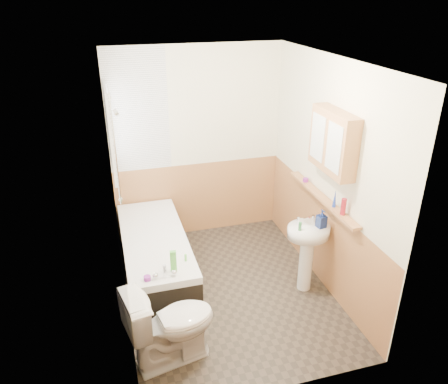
{
  "coord_description": "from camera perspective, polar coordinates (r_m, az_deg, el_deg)",
  "views": [
    {
      "loc": [
        -1.13,
        -3.81,
        3.09
      ],
      "look_at": [
        0.0,
        0.15,
        1.15
      ],
      "focal_mm": 35.0,
      "sensor_mm": 36.0,
      "label": 1
    }
  ],
  "objects": [
    {
      "name": "orange_bottle",
      "position": [
        4.51,
        -5.04,
        -8.55
      ],
      "size": [
        0.03,
        0.03,
        0.08
      ],
      "primitive_type": "cylinder",
      "rotation": [
        0.0,
        0.0,
        -0.3
      ],
      "color": "#59C647",
      "rests_on": "bathtub"
    },
    {
      "name": "pine_shelf",
      "position": [
        4.81,
        12.64,
        -0.69
      ],
      "size": [
        0.1,
        1.43,
        0.03
      ],
      "primitive_type": "cube",
      "color": "#B67D4B",
      "rests_on": "wall_right"
    },
    {
      "name": "clear_bottle",
      "position": [
        4.6,
        9.9,
        -4.45
      ],
      "size": [
        0.04,
        0.04,
        0.09
      ],
      "primitive_type": "cylinder",
      "rotation": [
        0.0,
        0.0,
        -0.24
      ],
      "color": "#388447",
      "rests_on": "sink"
    },
    {
      "name": "green_bottle",
      "position": [
        4.56,
        14.27,
        -0.8
      ],
      "size": [
        0.04,
        0.04,
        0.19
      ],
      "primitive_type": "cone",
      "rotation": [
        0.0,
        0.0,
        0.0
      ],
      "color": "#19339E",
      "rests_on": "pine_shelf"
    },
    {
      "name": "wall_back",
      "position": [
        5.65,
        -3.53,
        6.16
      ],
      "size": [
        2.2,
        0.02,
        2.5
      ],
      "primitive_type": "cube",
      "color": "#EFE9C5",
      "rests_on": "ground"
    },
    {
      "name": "cream_jar",
      "position": [
        4.3,
        -10.0,
        -11.02
      ],
      "size": [
        0.08,
        0.08,
        0.04
      ],
      "primitive_type": "cylinder",
      "rotation": [
        0.0,
        0.0,
        -0.23
      ],
      "color": "purple",
      "rests_on": "bathtub"
    },
    {
      "name": "toilet",
      "position": [
        4.05,
        -6.92,
        -16.74
      ],
      "size": [
        0.88,
        0.6,
        0.79
      ],
      "primitive_type": "imported",
      "rotation": [
        0.0,
        0.0,
        1.78
      ],
      "color": "white",
      "rests_on": "floor"
    },
    {
      "name": "tile_return_back",
      "position": [
        5.38,
        -11.29,
        10.32
      ],
      "size": [
        0.75,
        0.01,
        1.5
      ],
      "primitive_type": "cube",
      "color": "white",
      "rests_on": "wall_back"
    },
    {
      "name": "wall_left",
      "position": [
        4.23,
        -14.04,
        -1.36
      ],
      "size": [
        0.02,
        2.8,
        2.5
      ],
      "primitive_type": "cube",
      "color": "#EFE9C5",
      "rests_on": "ground"
    },
    {
      "name": "soap_bottle",
      "position": [
        4.71,
        12.57,
        -3.99
      ],
      "size": [
        0.12,
        0.21,
        0.09
      ],
      "primitive_type": "imported",
      "rotation": [
        0.0,
        0.0,
        0.16
      ],
      "color": "navy",
      "rests_on": "sink"
    },
    {
      "name": "window",
      "position": [
        4.97,
        -14.58,
        7.58
      ],
      "size": [
        0.03,
        0.79,
        0.99
      ],
      "color": "white",
      "rests_on": "wall_left"
    },
    {
      "name": "black_jar",
      "position": [
        5.12,
        10.61,
        1.56
      ],
      "size": [
        0.08,
        0.08,
        0.04
      ],
      "primitive_type": "cylinder",
      "rotation": [
        0.0,
        0.0,
        -0.41
      ],
      "color": "purple",
      "rests_on": "pine_shelf"
    },
    {
      "name": "ceiling",
      "position": [
        4.02,
        0.61,
        16.78
      ],
      "size": [
        2.8,
        2.8,
        0.0
      ],
      "primitive_type": "plane",
      "rotation": [
        3.14,
        0.0,
        0.0
      ],
      "color": "white",
      "rests_on": "ground"
    },
    {
      "name": "floor",
      "position": [
        5.03,
        0.48,
        -12.65
      ],
      "size": [
        2.8,
        2.8,
        0.0
      ],
      "primitive_type": "plane",
      "color": "#2D2720",
      "rests_on": "ground"
    },
    {
      "name": "wall_right",
      "position": [
        4.79,
        13.4,
        1.9
      ],
      "size": [
        0.02,
        2.8,
        2.5
      ],
      "primitive_type": "cube",
      "color": "#EFE9C5",
      "rests_on": "ground"
    },
    {
      "name": "wainscot_back",
      "position": [
        5.92,
        -3.29,
        -0.79
      ],
      "size": [
        2.2,
        0.01,
        1.0
      ],
      "primitive_type": "cube",
      "color": "#B67D4B",
      "rests_on": "wall_back"
    },
    {
      "name": "foam_can",
      "position": [
        4.43,
        15.33,
        -1.86
      ],
      "size": [
        0.06,
        0.06,
        0.17
      ],
      "primitive_type": "cylinder",
      "rotation": [
        0.0,
        0.0,
        -0.16
      ],
      "color": "maroon",
      "rests_on": "pine_shelf"
    },
    {
      "name": "bathtub",
      "position": [
        5.12,
        -8.93,
        -8.29
      ],
      "size": [
        0.7,
        1.79,
        0.69
      ],
      "color": "black",
      "rests_on": "floor"
    },
    {
      "name": "shower_riser",
      "position": [
        4.39,
        -14.01,
        6.44
      ],
      "size": [
        0.1,
        0.08,
        1.15
      ],
      "color": "silver",
      "rests_on": "wall_left"
    },
    {
      "name": "sink",
      "position": [
        4.83,
        10.84,
        -6.78
      ],
      "size": [
        0.46,
        0.37,
        0.9
      ],
      "rotation": [
        0.0,
        0.0,
        -0.18
      ],
      "color": "white",
      "rests_on": "floor"
    },
    {
      "name": "blue_gel",
      "position": [
        4.33,
        -6.63,
        -8.96
      ],
      "size": [
        0.07,
        0.05,
        0.23
      ],
      "primitive_type": "cube",
      "rotation": [
        0.0,
        0.0,
        -0.13
      ],
      "color": "#59C647",
      "rests_on": "bathtub"
    },
    {
      "name": "wall_front",
      "position": [
        3.23,
        7.73,
        -9.77
      ],
      "size": [
        2.2,
        0.02,
        2.5
      ],
      "primitive_type": "cube",
      "color": "#EFE9C5",
      "rests_on": "ground"
    },
    {
      "name": "tile_cladding_left",
      "position": [
        4.23,
        -13.75,
        -1.32
      ],
      "size": [
        0.01,
        2.8,
        2.5
      ],
      "primitive_type": "cube",
      "color": "white",
      "rests_on": "wall_left"
    },
    {
      "name": "wainscot_front",
      "position": [
        3.72,
        6.9,
        -19.1
      ],
      "size": [
        2.2,
        0.01,
        1.0
      ],
      "primitive_type": "cube",
      "color": "#B67D4B",
      "rests_on": "wall_front"
    },
    {
      "name": "wainscot_right",
      "position": [
        5.11,
        12.35,
        -5.87
      ],
      "size": [
        0.01,
        2.8,
        1.0
      ],
      "primitive_type": "cube",
      "color": "#B67D4B",
      "rests_on": "wall_right"
    },
    {
      "name": "medicine_cabinet",
      "position": [
        4.42,
        14.07,
        6.39
      ],
      "size": [
        0.17,
        0.68,
        0.62
      ],
      "color": "#B67D4B",
      "rests_on": "wall_right"
    }
  ]
}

